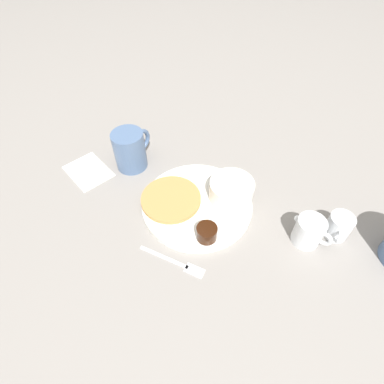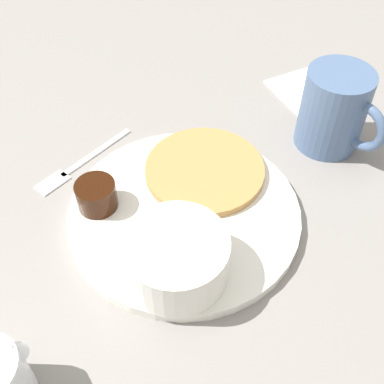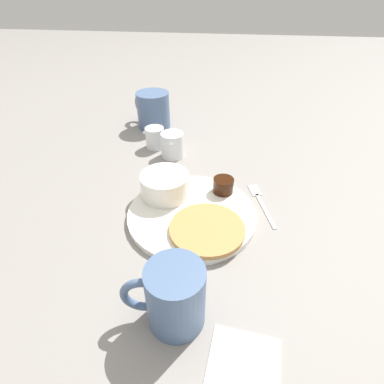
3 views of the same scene
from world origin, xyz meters
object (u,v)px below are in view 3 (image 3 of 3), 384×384
Objects in this scene: coffee_mug at (174,297)px; creamer_pitcher_near at (173,145)px; fork at (260,200)px; second_mug at (153,110)px; creamer_pitcher_far at (155,138)px; plate at (192,214)px; bowl at (165,184)px.

coffee_mug is 1.33× the size of creamer_pitcher_near.
fork is at bearing -126.92° from creamer_pitcher_near.
creamer_pitcher_near is 0.19m from second_mug.
second_mug is (0.33, 0.30, 0.05)m from fork.
creamer_pitcher_far is 0.59× the size of second_mug.
creamer_pitcher_near reaches higher than plate.
second_mug is (0.13, 0.04, 0.02)m from creamer_pitcher_far.
creamer_pitcher_near is (0.43, 0.08, -0.02)m from coffee_mug.
creamer_pitcher_far is at bearing 15.74° from coffee_mug.
coffee_mug is 0.31m from fork.
bowl is (0.05, 0.06, 0.03)m from plate.
plate is at bearing 0.94° from coffee_mug.
coffee_mug is at bearing -164.26° from creamer_pitcher_far.
coffee_mug reaches higher than creamer_pitcher_far.
fork is 0.44m from second_mug.
creamer_pitcher_near is 0.07m from creamer_pitcher_far.
coffee_mug is 0.49m from creamer_pitcher_far.
coffee_mug is 0.63m from second_mug.
coffee_mug is at bearing -166.05° from bowl.
coffee_mug is 1.59× the size of creamer_pitcher_far.
creamer_pitcher_far is 0.51× the size of fork.
creamer_pitcher_near is at bearing 10.48° from coffee_mug.
coffee_mug is 0.93× the size of second_mug.
creamer_pitcher_near is 0.60× the size of fork.
creamer_pitcher_far is 0.14m from second_mug.
fork is (0.28, -0.13, -0.05)m from coffee_mug.
creamer_pitcher_far reaches higher than fork.
creamer_pitcher_far is at bearing 53.38° from creamer_pitcher_near.
bowl is at bearing -162.18° from creamer_pitcher_far.
bowl is 0.18m from creamer_pitcher_near.
second_mug reaches higher than creamer_pitcher_near.
creamer_pitcher_near is at bearing -126.62° from creamer_pitcher_far.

